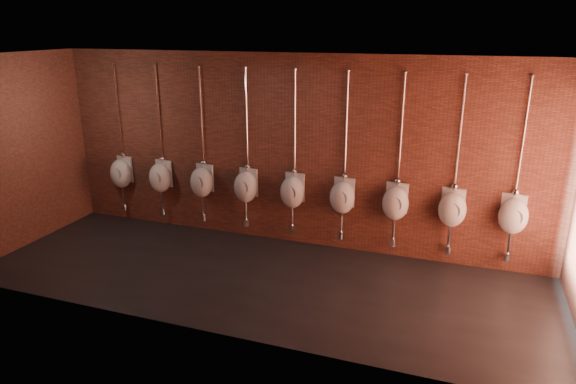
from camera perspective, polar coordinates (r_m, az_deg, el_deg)
name	(u,v)px	position (r m, az deg, el deg)	size (l,w,h in m)	color
ground	(259,278)	(7.79, -3.29, -9.56)	(8.50, 8.50, 0.00)	black
room_shell	(256,147)	(7.08, -3.58, 5.01)	(8.54, 3.04, 3.22)	black
urinal_0	(121,173)	(10.14, -18.04, 2.06)	(0.47, 0.42, 2.72)	white
urinal_1	(160,177)	(9.66, -13.99, 1.64)	(0.47, 0.42, 2.72)	white
urinal_2	(202,181)	(9.23, -9.55, 1.17)	(0.47, 0.42, 2.72)	white
urinal_3	(246,186)	(8.86, -4.71, 0.65)	(0.47, 0.42, 2.72)	white
urinal_4	(293,191)	(8.56, 0.51, 0.08)	(0.47, 0.42, 2.72)	white
urinal_5	(342,197)	(8.33, 6.06, -0.52)	(0.47, 0.42, 2.72)	white
urinal_6	(395,202)	(8.19, 11.86, -1.14)	(0.47, 0.42, 2.72)	white
urinal_7	(452,209)	(8.14, 17.79, -1.77)	(0.47, 0.42, 2.72)	white
urinal_8	(513,215)	(8.18, 23.75, -2.38)	(0.47, 0.42, 2.72)	white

